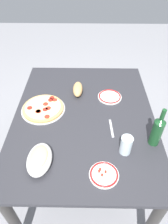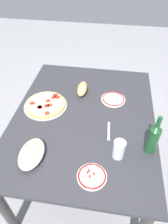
# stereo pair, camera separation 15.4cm
# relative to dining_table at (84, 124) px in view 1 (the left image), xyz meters

# --- Properties ---
(ground_plane) EXTENTS (8.00, 8.00, 0.00)m
(ground_plane) POSITION_rel_dining_table_xyz_m (0.00, 0.00, -0.64)
(ground_plane) COLOR gray
(ground_plane) RESTS_ON ground
(dining_table) EXTENTS (1.36, 1.06, 0.74)m
(dining_table) POSITION_rel_dining_table_xyz_m (0.00, 0.00, 0.00)
(dining_table) COLOR #2D2D33
(dining_table) RESTS_ON ground
(pepperoni_pizza) EXTENTS (0.34, 0.34, 0.03)m
(pepperoni_pizza) POSITION_rel_dining_table_xyz_m (0.06, 0.32, 0.12)
(pepperoni_pizza) COLOR #B7B7BC
(pepperoni_pizza) RESTS_ON dining_table
(baked_pasta_dish) EXTENTS (0.24, 0.15, 0.08)m
(baked_pasta_dish) POSITION_rel_dining_table_xyz_m (-0.43, 0.26, 0.15)
(baked_pasta_dish) COLOR white
(baked_pasta_dish) RESTS_ON dining_table
(wine_bottle) EXTENTS (0.07, 0.07, 0.29)m
(wine_bottle) POSITION_rel_dining_table_xyz_m (-0.26, -0.46, 0.22)
(wine_bottle) COLOR #194723
(wine_bottle) RESTS_ON dining_table
(water_glass) EXTENTS (0.07, 0.07, 0.13)m
(water_glass) POSITION_rel_dining_table_xyz_m (-0.33, -0.27, 0.17)
(water_glass) COLOR silver
(water_glass) RESTS_ON dining_table
(side_plate_near) EXTENTS (0.17, 0.17, 0.02)m
(side_plate_near) POSITION_rel_dining_table_xyz_m (-0.50, -0.12, 0.11)
(side_plate_near) COLOR white
(side_plate_near) RESTS_ON dining_table
(side_plate_far) EXTENTS (0.20, 0.20, 0.02)m
(side_plate_far) POSITION_rel_dining_table_xyz_m (0.21, -0.21, 0.11)
(side_plate_far) COLOR white
(side_plate_far) RESTS_ON dining_table
(bread_loaf) EXTENTS (0.19, 0.08, 0.07)m
(bread_loaf) POSITION_rel_dining_table_xyz_m (0.28, 0.06, 0.14)
(bread_loaf) COLOR tan
(bread_loaf) RESTS_ON dining_table
(fork_left) EXTENTS (0.17, 0.02, 0.00)m
(fork_left) POSITION_rel_dining_table_xyz_m (-0.14, -0.20, 0.11)
(fork_left) COLOR #B7B7BC
(fork_left) RESTS_ON dining_table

